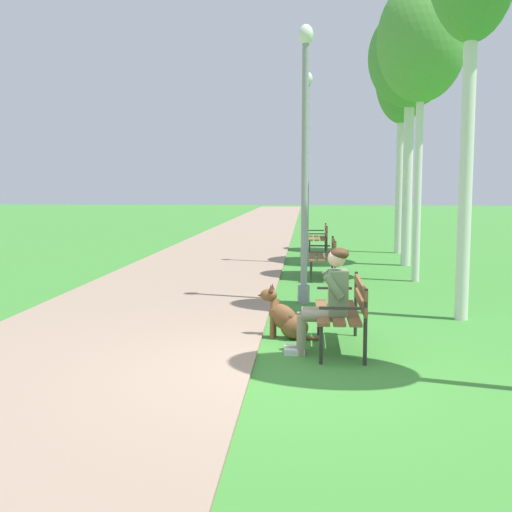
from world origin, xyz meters
TOP-DOWN VIEW (x-y plane):
  - ground_plane at (0.00, 0.00)m, footprint 120.00×120.00m
  - paved_path at (-2.25, 24.00)m, footprint 3.78×60.00m
  - park_bench_near at (0.66, 1.03)m, footprint 0.55×1.50m
  - park_bench_mid at (0.60, 7.01)m, footprint 0.55×1.50m
  - park_bench_far at (0.58, 11.99)m, footprint 0.55×1.50m
  - person_seated_on_near_bench at (0.46, 0.79)m, footprint 0.74×0.49m
  - dog_brown at (-0.05, 1.49)m, footprint 0.83×0.35m
  - lamp_post_near at (0.16, 4.04)m, footprint 0.24×0.24m
  - lamp_post_mid at (0.19, 9.34)m, footprint 0.24×0.24m
  - birch_tree_third at (2.44, 6.69)m, footprint 1.77×1.61m
  - birch_tree_fourth at (2.64, 9.36)m, footprint 2.02×2.17m
  - birch_tree_fifth at (2.88, 12.38)m, footprint 1.54×1.57m

SIDE VIEW (x-z plane):
  - ground_plane at x=0.00m, z-range 0.00..0.00m
  - paved_path at x=-2.25m, z-range 0.00..0.04m
  - dog_brown at x=-0.05m, z-range -0.09..0.61m
  - park_bench_near at x=0.66m, z-range 0.09..0.94m
  - park_bench_mid at x=0.60m, z-range 0.09..0.94m
  - park_bench_far at x=0.58m, z-range 0.09..0.94m
  - person_seated_on_near_bench at x=0.46m, z-range 0.06..1.31m
  - lamp_post_near at x=0.16m, z-range 0.08..4.62m
  - lamp_post_mid at x=0.19m, z-range 0.08..4.79m
  - birch_tree_third at x=2.44m, z-range 1.77..7.83m
  - birch_tree_fourth at x=2.64m, z-range 1.85..8.08m
  - birch_tree_fifth at x=2.88m, z-range 1.79..8.41m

